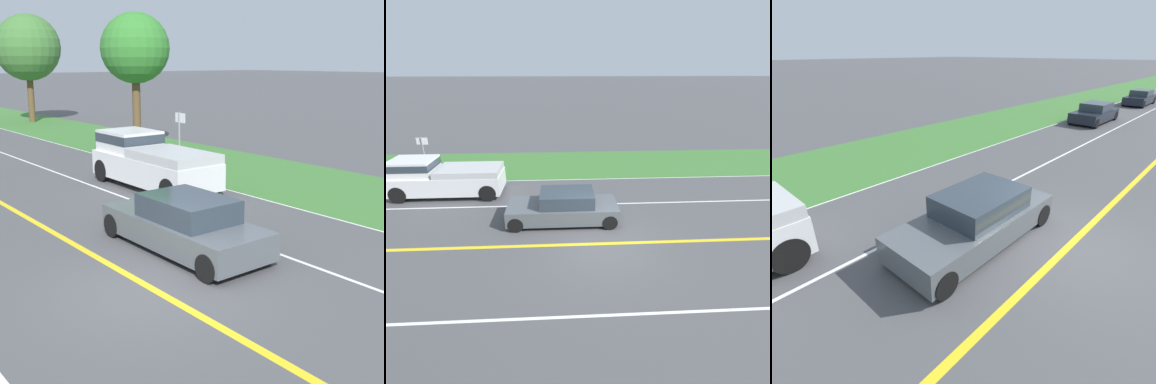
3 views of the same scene
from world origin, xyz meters
TOP-DOWN VIEW (x-y plane):
  - ground_plane at (0.00, 0.00)m, footprint 400.00×400.00m
  - centre_divider_line at (0.00, 0.00)m, footprint 0.18×160.00m
  - lane_edge_line_right at (7.00, 0.00)m, footprint 0.14×160.00m
  - lane_dash_same_dir at (3.50, 0.00)m, footprint 0.10×160.00m
  - ego_car at (1.92, 1.39)m, footprint 1.87×4.61m
  - dog at (3.09, 1.15)m, footprint 0.41×1.07m
  - pickup_truck at (5.11, 7.51)m, footprint 2.05×5.46m
  - roadside_tree_right_near at (9.43, 15.01)m, footprint 3.50×3.50m
  - roadside_tree_right_far at (10.25, 30.72)m, footprint 4.78×4.78m
  - street_sign at (8.00, 9.51)m, footprint 0.11×0.64m

SIDE VIEW (x-z plane):
  - ground_plane at x=0.00m, z-range 0.00..0.00m
  - centre_divider_line at x=0.00m, z-range 0.00..0.01m
  - lane_edge_line_right at x=7.00m, z-range 0.00..0.01m
  - lane_dash_same_dir at x=3.50m, z-range 0.00..0.01m
  - dog at x=3.09m, z-range 0.09..0.83m
  - ego_car at x=1.92m, z-range -0.05..1.31m
  - pickup_truck at x=5.11m, z-range 0.02..1.95m
  - street_sign at x=8.00m, z-range 0.32..2.73m
  - roadside_tree_right_near at x=9.43m, z-range 1.63..8.49m
  - roadside_tree_right_far at x=10.25m, z-range 1.50..9.33m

